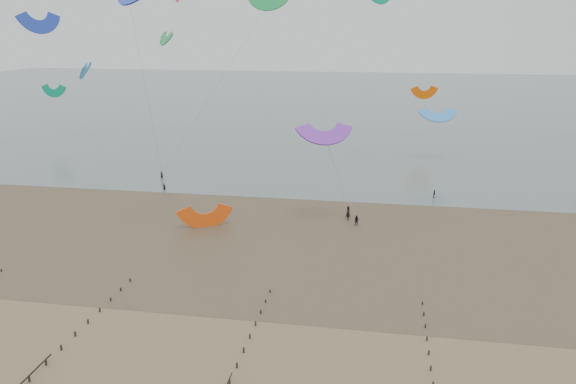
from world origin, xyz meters
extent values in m
plane|color=brown|center=(0.00, 0.00, 0.00)|extent=(500.00, 500.00, 0.00)
plane|color=#475654|center=(0.00, 200.00, 0.03)|extent=(500.00, 500.00, 0.00)
plane|color=#473A28|center=(0.00, 35.00, 0.01)|extent=(500.00, 500.00, 0.00)
ellipsoid|color=slate|center=(-18.00, 22.00, 0.01)|extent=(23.60, 14.36, 0.01)
ellipsoid|color=slate|center=(12.00, 38.00, 0.01)|extent=(33.64, 18.32, 0.01)
ellipsoid|color=slate|center=(-40.00, 40.00, 0.01)|extent=(26.95, 14.22, 0.01)
cube|color=black|center=(-32.00, 12.00, 0.17)|extent=(0.16, 0.16, 0.45)
cube|color=black|center=(-14.00, -9.05, 0.29)|extent=(0.16, 0.16, 0.68)
cube|color=black|center=(-14.00, -6.42, 0.28)|extent=(0.16, 0.16, 0.65)
cube|color=black|center=(-14.00, -3.79, 0.26)|extent=(0.16, 0.16, 0.62)
cube|color=black|center=(-14.00, -1.16, 0.25)|extent=(0.16, 0.16, 0.59)
cube|color=black|center=(-14.00, 1.47, 0.23)|extent=(0.16, 0.16, 0.57)
cube|color=black|center=(-14.00, 4.11, 0.22)|extent=(0.16, 0.16, 0.54)
cube|color=black|center=(-14.00, 6.74, 0.20)|extent=(0.16, 0.16, 0.51)
cube|color=black|center=(-14.00, 9.37, 0.19)|extent=(0.16, 0.16, 0.48)
cube|color=black|center=(-14.00, 12.00, 0.17)|extent=(0.16, 0.16, 0.45)
cube|color=black|center=(4.00, -6.42, 0.28)|extent=(0.16, 0.16, 0.65)
cube|color=black|center=(4.00, -3.79, 0.26)|extent=(0.16, 0.16, 0.62)
cube|color=black|center=(4.00, -1.16, 0.25)|extent=(0.16, 0.16, 0.59)
cube|color=black|center=(4.00, 1.47, 0.23)|extent=(0.16, 0.16, 0.57)
cube|color=black|center=(4.00, 4.11, 0.22)|extent=(0.16, 0.16, 0.54)
cube|color=black|center=(4.00, 6.74, 0.20)|extent=(0.16, 0.16, 0.51)
cube|color=black|center=(4.00, 9.37, 0.19)|extent=(0.16, 0.16, 0.48)
cube|color=black|center=(4.00, 12.00, 0.17)|extent=(0.16, 0.16, 0.45)
cube|color=black|center=(22.00, -1.16, 0.25)|extent=(0.16, 0.16, 0.59)
cube|color=black|center=(22.00, 1.47, 0.23)|extent=(0.16, 0.16, 0.57)
cube|color=black|center=(22.00, 4.11, 0.22)|extent=(0.16, 0.16, 0.54)
cube|color=black|center=(22.00, 6.74, 0.20)|extent=(0.16, 0.16, 0.51)
cube|color=black|center=(22.00, 9.37, 0.19)|extent=(0.16, 0.16, 0.48)
cube|color=black|center=(22.00, 12.00, 0.17)|extent=(0.16, 0.16, 0.45)
imported|color=black|center=(-24.86, 50.92, 0.81)|extent=(0.63, 0.45, 1.62)
imported|color=black|center=(26.60, 55.33, 0.76)|extent=(0.65, 0.97, 1.53)
imported|color=black|center=(11.39, 41.89, 0.93)|extent=(0.93, 1.08, 1.86)
imported|color=black|center=(13.07, 37.53, 0.86)|extent=(1.00, 0.89, 1.72)
imported|color=black|center=(11.57, 39.95, 0.76)|extent=(1.13, 0.94, 1.53)
imported|color=black|center=(-28.57, 58.91, 0.92)|extent=(0.69, 0.48, 1.83)
camera|label=1|loc=(16.46, -48.31, 31.01)|focal=35.00mm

